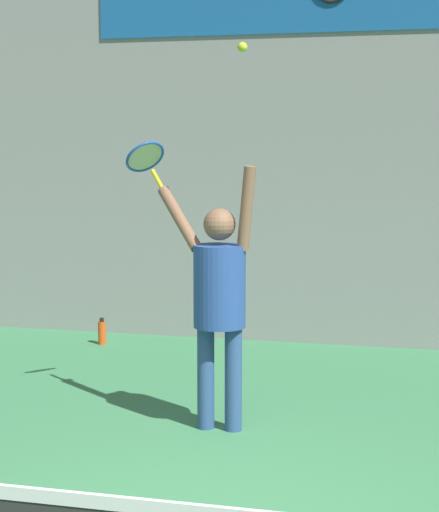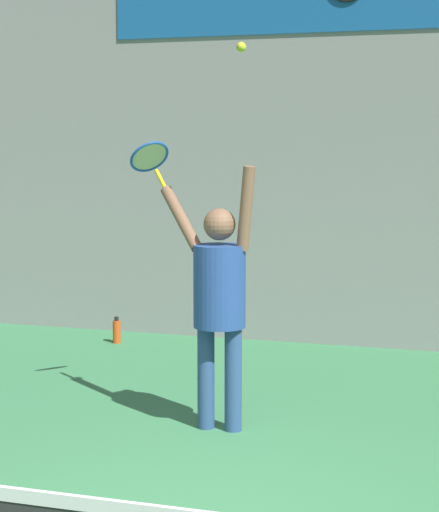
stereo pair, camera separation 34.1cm
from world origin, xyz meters
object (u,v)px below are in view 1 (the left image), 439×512
Objects in this scene: tennis_ball at (242,47)px; water_bottle at (102,332)px; tennis_player at (219,293)px; tennis_racket at (146,159)px.

water_bottle is (-2.18, 2.71, -2.70)m from tennis_ball.
tennis_player reaches higher than water_bottle.
water_bottle is (-1.26, 2.13, -1.90)m from tennis_racket.
tennis_ball is 4.40m from water_bottle.
tennis_ball is (0.20, -0.13, 1.78)m from tennis_player.
tennis_player is 1.30m from tennis_racket.
tennis_racket is 1.48× the size of water_bottle.
tennis_racket is 1.35m from tennis_ball.
water_bottle is at bearing 128.79° from tennis_ball.
tennis_racket is 6.03× the size of tennis_ball.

